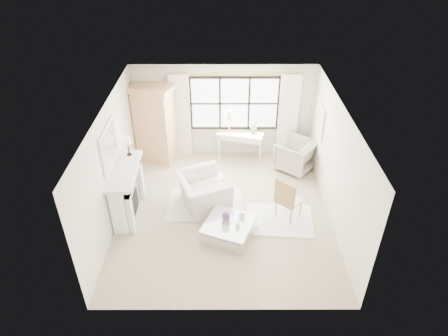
{
  "coord_description": "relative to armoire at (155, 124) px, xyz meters",
  "views": [
    {
      "loc": [
        -0.01,
        -7.38,
        6.23
      ],
      "look_at": [
        0.01,
        0.2,
        1.15
      ],
      "focal_mm": 32.0,
      "sensor_mm": 36.0,
      "label": 1
    }
  ],
  "objects": [
    {
      "name": "club_armchair",
      "position": [
        1.41,
        -2.13,
        -0.74
      ],
      "size": [
        1.48,
        1.56,
        0.81
      ],
      "primitive_type": "imported",
      "rotation": [
        0.0,
        0.0,
        1.96
      ],
      "color": "beige",
      "rests_on": "floor"
    },
    {
      "name": "rug_left",
      "position": [
        1.43,
        -2.13,
        -1.12
      ],
      "size": [
        1.84,
        1.31,
        0.03
      ],
      "primitive_type": "cube",
      "rotation": [
        0.0,
        0.0,
        0.01
      ],
      "color": "silver",
      "rests_on": "floor"
    },
    {
      "name": "side_table",
      "position": [
        1.7,
        -1.63,
        -0.81
      ],
      "size": [
        0.4,
        0.4,
        0.51
      ],
      "color": "white",
      "rests_on": "floor"
    },
    {
      "name": "fireplace",
      "position": [
        -0.37,
        -2.43,
        -0.49
      ],
      "size": [
        0.58,
        1.66,
        1.26
      ],
      "color": "silver",
      "rests_on": "ground"
    },
    {
      "name": "pillar_candle",
      "position": [
        2.2,
        -3.35,
        -0.7
      ],
      "size": [
        0.09,
        0.09,
        0.12
      ],
      "primitive_type": "cylinder",
      "color": "beige",
      "rests_on": "coffee_table"
    },
    {
      "name": "mirror_frame",
      "position": [
        -0.57,
        -2.43,
        0.7
      ],
      "size": [
        0.05,
        1.15,
        0.95
      ],
      "primitive_type": "cube",
      "color": "white",
      "rests_on": "wall_left"
    },
    {
      "name": "french_chair",
      "position": [
        3.4,
        -2.57,
        -0.83
      ],
      "size": [
        0.68,
        0.68,
        1.08
      ],
      "rotation": [
        0.0,
        0.0,
        2.4
      ],
      "color": "#AC8448",
      "rests_on": "floor"
    },
    {
      "name": "coffee_table",
      "position": [
        2.01,
        -3.23,
        -0.96
      ],
      "size": [
        1.3,
        1.3,
        0.38
      ],
      "rotation": [
        0.0,
        0.0,
        -0.37
      ],
      "color": "silver",
      "rests_on": "floor"
    },
    {
      "name": "ceiling",
      "position": [
        1.9,
        -2.43,
        1.56
      ],
      "size": [
        5.5,
        5.5,
        0.0
      ],
      "primitive_type": "plane",
      "rotation": [
        3.14,
        0.0,
        0.0
      ],
      "color": "white",
      "rests_on": "ground"
    },
    {
      "name": "wall_front",
      "position": [
        1.9,
        -5.18,
        0.21
      ],
      "size": [
        5.0,
        0.0,
        5.0
      ],
      "primitive_type": "plane",
      "rotation": [
        -1.57,
        0.0,
        0.0
      ],
      "color": "beige",
      "rests_on": "ground"
    },
    {
      "name": "coffee_vase",
      "position": [
        2.3,
        -3.05,
        -0.68
      ],
      "size": [
        0.19,
        0.19,
        0.15
      ],
      "primitive_type": "imported",
      "rotation": [
        0.0,
        0.0,
        0.32
      ],
      "color": "silver",
      "rests_on": "coffee_table"
    },
    {
      "name": "wingback_chair",
      "position": [
        3.86,
        -0.53,
        -0.71
      ],
      "size": [
        1.32,
        1.31,
        0.86
      ],
      "primitive_type": "imported",
      "rotation": [
        0.0,
        0.0,
        -2.24
      ],
      "color": "#A4998B",
      "rests_on": "floor"
    },
    {
      "name": "mirror_glass",
      "position": [
        -0.54,
        -2.43,
        0.7
      ],
      "size": [
        0.02,
        1.0,
        0.8
      ],
      "primitive_type": "cube",
      "color": "silver",
      "rests_on": "wall_left"
    },
    {
      "name": "orchid_plant",
      "position": [
        2.76,
        0.08,
        -0.12
      ],
      "size": [
        0.31,
        0.3,
        0.44
      ],
      "primitive_type": "imported",
      "rotation": [
        0.0,
        0.0,
        0.64
      ],
      "color": "#5A754E",
      "rests_on": "console_table"
    },
    {
      "name": "mantel_lamp",
      "position": [
        -0.32,
        -1.83,
        0.51
      ],
      "size": [
        0.22,
        0.22,
        0.51
      ],
      "color": "black",
      "rests_on": "fireplace"
    },
    {
      "name": "window_pane",
      "position": [
        2.2,
        0.3,
        0.46
      ],
      "size": [
        2.4,
        0.02,
        1.5
      ],
      "primitive_type": "cube",
      "color": "white",
      "rests_on": "wall_back"
    },
    {
      "name": "wall_left",
      "position": [
        -0.6,
        -2.43,
        0.21
      ],
      "size": [
        0.0,
        5.5,
        5.5
      ],
      "primitive_type": "plane",
      "rotation": [
        1.57,
        0.0,
        1.57
      ],
      "color": "silver",
      "rests_on": "ground"
    },
    {
      "name": "rug_right",
      "position": [
        3.21,
        -2.72,
        -1.13
      ],
      "size": [
        1.61,
        1.26,
        0.03
      ],
      "primitive_type": "cube",
      "rotation": [
        0.0,
        0.0,
        -0.07
      ],
      "color": "white",
      "rests_on": "floor"
    },
    {
      "name": "floor",
      "position": [
        1.9,
        -2.43,
        -1.14
      ],
      "size": [
        5.5,
        5.5,
        0.0
      ],
      "primitive_type": "plane",
      "color": "tan",
      "rests_on": "ground"
    },
    {
      "name": "console_lamp",
      "position": [
        2.06,
        0.09,
        0.22
      ],
      "size": [
        0.28,
        0.28,
        0.69
      ],
      "color": "gold",
      "rests_on": "console_table"
    },
    {
      "name": "art_canvas",
      "position": [
        4.35,
        -0.73,
        0.41
      ],
      "size": [
        0.01,
        0.52,
        0.72
      ],
      "primitive_type": "cube",
      "color": "beige",
      "rests_on": "wall_right"
    },
    {
      "name": "wall_back",
      "position": [
        1.9,
        0.32,
        0.21
      ],
      "size": [
        5.0,
        0.0,
        5.0
      ],
      "primitive_type": "plane",
      "rotation": [
        1.57,
        0.0,
        0.0
      ],
      "color": "beige",
      "rests_on": "ground"
    },
    {
      "name": "armoire",
      "position": [
        0.0,
        0.0,
        0.0
      ],
      "size": [
        1.28,
        1.02,
        2.24
      ],
      "rotation": [
        0.0,
        0.0,
        -0.32
      ],
      "color": "tan",
      "rests_on": "floor"
    },
    {
      "name": "curtain_left",
      "position": [
        0.7,
        0.22,
        0.1
      ],
      "size": [
        0.55,
        0.1,
        2.47
      ],
      "primitive_type": "cube",
      "color": "silver",
      "rests_on": "ground"
    },
    {
      "name": "art_frame",
      "position": [
        4.37,
        -0.73,
        0.41
      ],
      "size": [
        0.04,
        0.62,
        0.82
      ],
      "primitive_type": "cube",
      "color": "silver",
      "rests_on": "wall_right"
    },
    {
      "name": "curtain_right",
      "position": [
        3.7,
        0.22,
        0.1
      ],
      "size": [
        0.55,
        0.1,
        2.47
      ],
      "primitive_type": "cube",
      "color": "white",
      "rests_on": "ground"
    },
    {
      "name": "wall_right",
      "position": [
        4.4,
        -2.43,
        0.21
      ],
      "size": [
        0.0,
        5.5,
        5.5
      ],
      "primitive_type": "plane",
      "rotation": [
        1.57,
        0.0,
        -1.57
      ],
      "color": "beige",
      "rests_on": "ground"
    },
    {
      "name": "planter_box",
      "position": [
        1.95,
        -3.22,
        -0.7
      ],
      "size": [
        0.18,
        0.18,
        0.12
      ],
      "primitive_type": "cube",
      "rotation": [
        0.0,
        0.0,
        -0.17
      ],
      "color": "gray",
      "rests_on": "coffee_table"
    },
    {
      "name": "planter_flowers",
      "position": [
        1.95,
        -3.22,
        -0.56
      ],
      "size": [
        0.16,
        0.16,
        0.16
      ],
      "primitive_type": "sphere",
      "color": "#5A2B6D",
      "rests_on": "planter_box"
    },
    {
      "name": "console_table",
      "position": [
        2.37,
        0.07,
        -0.74
      ],
      "size": [
        1.37,
        0.76,
        0.8
      ],
      "rotation": [
        0.0,
        0.0,
        -0.25
      ],
      "color": "white",
      "rests_on": "floor"
    },
    {
      "name": "curtain_rod",
      "position": [
        2.2,
        0.24,
        1.33
      ],
      "size": [
        3.3,
        0.04,
        0.04
      ],
      "primitive_type": "cylinder",
      "rotation": [
        0.0,
        1.57,
        0.0
      ],
      "color": "#A8813A",
      "rests_on": "wall_back"
    },
    {
      "name": "window_frame",
      "position": [
        2.2,
        0.29,
        0.46
      ],
      "size": [
        2.5,
        0.04,
        1.5
      ],
      "primitive_type": null,
      "color": "black",
      "rests_on": "wall_back"
    }
  ]
}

